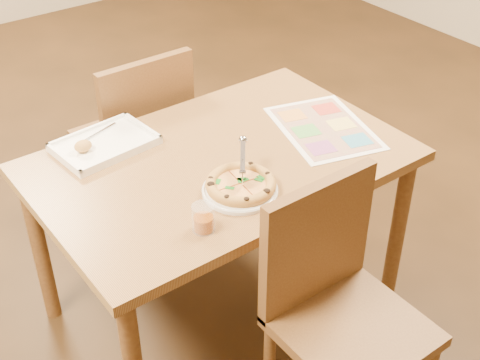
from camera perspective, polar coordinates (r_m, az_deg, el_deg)
dining_table at (r=2.41m, az=-1.63°, el=0.22°), size 1.30×0.85×0.72m
chair_near at (r=2.10m, az=8.03°, el=-8.89°), size 0.42×0.42×0.47m
chair_far at (r=2.89m, az=-8.54°, el=4.60°), size 0.42×0.42×0.47m
plate at (r=2.19m, az=-0.00°, el=-0.93°), size 0.27×0.27×0.01m
pizza at (r=2.19m, az=0.07°, el=-0.36°), size 0.23×0.23×0.04m
pizza_cutter at (r=2.18m, az=0.23°, el=1.58°), size 0.11×0.14×0.10m
appetizer_tray at (r=2.46m, az=-11.59°, el=2.95°), size 0.36×0.27×0.06m
glass_tumbler at (r=2.02m, az=-3.13°, el=-3.38°), size 0.07×0.07×0.09m
menu at (r=2.55m, az=7.16°, el=4.44°), size 0.43×0.51×0.00m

